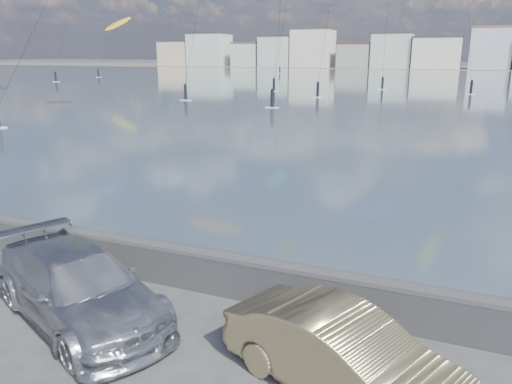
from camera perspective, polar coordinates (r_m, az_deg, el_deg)
ground at (r=10.41m, az=-14.34°, el=-16.79°), size 700.00×700.00×0.00m
bay_water at (r=98.69m, az=19.90°, el=11.53°), size 500.00×177.00×0.00m
far_shore_strip at (r=207.02m, az=21.79°, el=13.03°), size 500.00×60.00×0.00m
seawall at (r=12.12m, az=-6.83°, el=-8.44°), size 400.00×0.36×1.08m
far_buildings at (r=192.92m, az=22.25°, el=14.67°), size 240.79×13.26×14.60m
car_silver at (r=11.30m, az=-19.61°, el=-10.13°), size 5.67×4.11×1.53m
car_champagne at (r=8.74m, az=9.96°, el=-17.87°), size 4.57×3.00×1.42m
kitesurfer_16 at (r=131.70m, az=-15.53°, el=17.93°), size 4.90×13.48×14.55m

